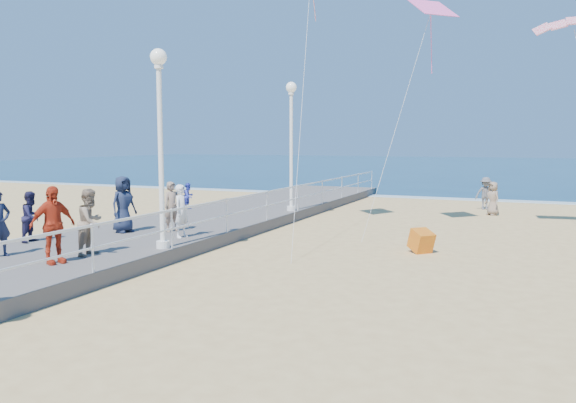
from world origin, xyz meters
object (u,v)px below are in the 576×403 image
at_px(spectator_1, 91,222).
at_px(spectator_3, 53,225).
at_px(lamp_post_mid, 160,127).
at_px(spectator_4, 123,204).
at_px(box_kite, 421,243).
at_px(woman_holding_toddler, 182,211).
at_px(spectator_7, 32,217).
at_px(toddler_held, 189,196).
at_px(spectator_6, 172,207).
at_px(beach_walker_a, 486,193).
at_px(beach_walker_c, 493,198).
at_px(lamp_post_far, 291,132).

relative_size(spectator_1, spectator_3, 0.92).
height_order(lamp_post_mid, spectator_4, lamp_post_mid).
height_order(spectator_1, box_kite, spectator_1).
xyz_separation_m(woman_holding_toddler, spectator_7, (-3.58, -2.32, -0.07)).
xyz_separation_m(toddler_held, spectator_6, (-1.09, 0.70, -0.44)).
distance_m(toddler_held, spectator_1, 3.39).
distance_m(spectator_4, spectator_7, 2.75).
bearing_deg(spectator_4, spectator_6, -48.76).
distance_m(beach_walker_a, box_kite, 12.07).
xyz_separation_m(spectator_7, box_kite, (10.30, 4.78, -0.83)).
height_order(spectator_7, beach_walker_a, spectator_7).
bearing_deg(spectator_4, spectator_1, -141.39).
height_order(woman_holding_toddler, toddler_held, toddler_held).
xyz_separation_m(spectator_1, spectator_6, (-0.27, 3.96, -0.04)).
distance_m(spectator_1, spectator_7, 3.02).
distance_m(lamp_post_mid, beach_walker_c, 16.27).
distance_m(woman_holding_toddler, beach_walker_c, 14.85).
distance_m(spectator_4, beach_walker_c, 16.14).
height_order(spectator_6, spectator_7, spectator_6).
xyz_separation_m(spectator_1, box_kite, (7.38, 5.57, -0.95)).
distance_m(spectator_1, spectator_4, 3.59).
bearing_deg(spectator_1, beach_walker_a, -35.52).
xyz_separation_m(spectator_7, beach_walker_a, (11.28, 16.80, -0.34)).
xyz_separation_m(lamp_post_mid, spectator_1, (-1.14, -1.46, -2.41)).
xyz_separation_m(spectator_3, box_kite, (7.46, 6.75, -1.03)).
bearing_deg(toddler_held, lamp_post_mid, -165.73).
xyz_separation_m(lamp_post_mid, spectator_3, (-1.22, -2.64, -2.33)).
bearing_deg(toddler_held, lamp_post_far, 1.34).
height_order(lamp_post_far, beach_walker_a, lamp_post_far).
distance_m(spectator_3, spectator_4, 4.65).
distance_m(spectator_1, spectator_6, 3.97).
bearing_deg(toddler_held, woman_holding_toddler, 138.95).
xyz_separation_m(woman_holding_toddler, spectator_4, (-2.28, 0.10, 0.10)).
height_order(spectator_1, beach_walker_c, spectator_1).
height_order(spectator_3, spectator_7, spectator_3).
distance_m(lamp_post_mid, spectator_6, 3.78).
xyz_separation_m(toddler_held, beach_walker_c, (7.99, 12.26, -0.90)).
xyz_separation_m(spectator_4, box_kite, (9.00, 2.36, -1.00)).
relative_size(lamp_post_mid, beach_walker_c, 3.53).
bearing_deg(woman_holding_toddler, beach_walker_c, -29.33).
distance_m(spectator_1, beach_walker_a, 19.49).
relative_size(spectator_6, spectator_7, 1.10).
distance_m(lamp_post_far, spectator_1, 10.80).
relative_size(spectator_7, beach_walker_c, 0.97).
bearing_deg(spectator_7, toddler_held, -67.60).
relative_size(woman_holding_toddler, spectator_7, 1.09).
relative_size(spectator_3, box_kite, 3.09).
distance_m(spectator_4, box_kite, 9.35).
relative_size(woman_holding_toddler, spectator_4, 0.89).
bearing_deg(beach_walker_a, spectator_7, -148.77).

